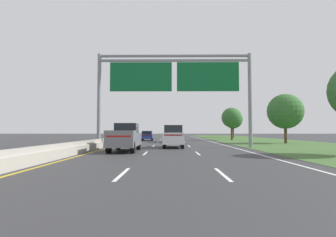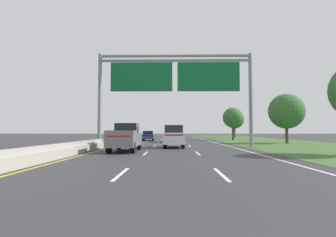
% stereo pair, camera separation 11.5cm
% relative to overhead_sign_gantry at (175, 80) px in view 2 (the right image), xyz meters
% --- Properties ---
extents(ground_plane, '(220.00, 220.00, 0.00)m').
position_rel_overhead_sign_gantry_xyz_m(ground_plane, '(-0.30, 8.81, -6.49)').
color(ground_plane, '#333335').
extents(lane_striping, '(11.96, 106.00, 0.01)m').
position_rel_overhead_sign_gantry_xyz_m(lane_striping, '(-0.30, 8.35, -6.48)').
color(lane_striping, white).
rests_on(lane_striping, ground).
extents(grass_verge_right, '(14.00, 110.00, 0.02)m').
position_rel_overhead_sign_gantry_xyz_m(grass_verge_right, '(13.65, 8.81, -6.48)').
color(grass_verge_right, '#3D602D').
rests_on(grass_verge_right, ground).
extents(median_barrier_concrete, '(0.60, 110.00, 0.85)m').
position_rel_overhead_sign_gantry_xyz_m(median_barrier_concrete, '(-6.90, 8.81, -6.13)').
color(median_barrier_concrete, '#A8A399').
rests_on(median_barrier_concrete, ground).
extents(overhead_sign_gantry, '(15.06, 0.42, 9.15)m').
position_rel_overhead_sign_gantry_xyz_m(overhead_sign_gantry, '(0.00, 0.00, 0.00)').
color(overhead_sign_gantry, gray).
rests_on(overhead_sign_gantry, ground).
extents(pickup_truck_grey, '(2.03, 5.41, 2.20)m').
position_rel_overhead_sign_gantry_xyz_m(pickup_truck_grey, '(-3.92, -4.88, -5.41)').
color(pickup_truck_grey, slate).
rests_on(pickup_truck_grey, ground).
extents(car_blue_left_lane_sedan, '(1.95, 4.45, 1.57)m').
position_rel_overhead_sign_gantry_xyz_m(car_blue_left_lane_sedan, '(-4.16, 17.27, -5.67)').
color(car_blue_left_lane_sedan, navy).
rests_on(car_blue_left_lane_sedan, ground).
extents(car_white_centre_lane_suv, '(1.94, 4.72, 2.11)m').
position_rel_overhead_sign_gantry_xyz_m(car_white_centre_lane_suv, '(-0.11, -0.30, -5.39)').
color(car_white_centre_lane_suv, silver).
rests_on(car_white_centre_lane_suv, ground).
extents(car_navy_centre_lane_suv, '(1.97, 4.73, 2.11)m').
position_rel_overhead_sign_gantry_xyz_m(car_navy_centre_lane_suv, '(-0.08, 11.56, -5.39)').
color(car_navy_centre_lane_suv, '#161E47').
rests_on(car_navy_centre_lane_suv, ground).
extents(roadside_tree_mid, '(4.41, 4.41, 6.25)m').
position_rel_overhead_sign_gantry_xyz_m(roadside_tree_mid, '(14.09, 7.88, -2.45)').
color(roadside_tree_mid, '#4C3823').
rests_on(roadside_tree_mid, ground).
extents(roadside_tree_far, '(3.43, 3.43, 5.56)m').
position_rel_overhead_sign_gantry_xyz_m(roadside_tree_far, '(10.05, 19.64, -2.67)').
color(roadside_tree_far, '#4C3823').
rests_on(roadside_tree_far, ground).
extents(roadside_tree_distant, '(4.41, 4.41, 6.51)m').
position_rel_overhead_sign_gantry_xyz_m(roadside_tree_distant, '(14.39, 37.01, -2.19)').
color(roadside_tree_distant, '#4C3823').
rests_on(roadside_tree_distant, ground).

